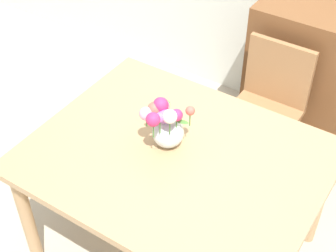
# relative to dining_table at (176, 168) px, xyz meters

# --- Properties ---
(ground_plane) EXTENTS (12.00, 12.00, 0.00)m
(ground_plane) POSITION_rel_dining_table_xyz_m (0.00, 0.00, -0.67)
(ground_plane) COLOR #B7AD99
(dining_table) EXTENTS (1.42, 1.13, 0.76)m
(dining_table) POSITION_rel_dining_table_xyz_m (0.00, 0.00, 0.00)
(dining_table) COLOR tan
(dining_table) RESTS_ON ground_plane
(chair_far) EXTENTS (0.42, 0.42, 0.90)m
(chair_far) POSITION_rel_dining_table_xyz_m (0.11, 0.91, -0.15)
(chair_far) COLOR #9E7047
(chair_far) RESTS_ON ground_plane
(flower_vase) EXTENTS (0.25, 0.27, 0.28)m
(flower_vase) POSITION_rel_dining_table_xyz_m (-0.08, 0.03, 0.23)
(flower_vase) COLOR silver
(flower_vase) RESTS_ON dining_table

